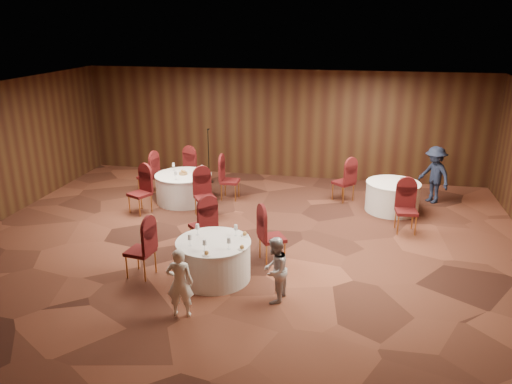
% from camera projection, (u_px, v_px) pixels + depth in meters
% --- Properties ---
extents(ground, '(12.00, 12.00, 0.00)m').
position_uv_depth(ground, '(245.00, 243.00, 10.73)').
color(ground, black).
rests_on(ground, ground).
extents(room_shell, '(12.00, 12.00, 12.00)m').
position_uv_depth(room_shell, '(244.00, 154.00, 10.09)').
color(room_shell, silver).
rests_on(room_shell, ground).
extents(table_main, '(1.37, 1.37, 0.74)m').
position_uv_depth(table_main, '(214.00, 259.00, 9.15)').
color(table_main, white).
rests_on(table_main, ground).
extents(table_left, '(1.47, 1.47, 0.74)m').
position_uv_depth(table_left, '(184.00, 188.00, 13.06)').
color(table_left, white).
rests_on(table_left, ground).
extents(table_right, '(1.33, 1.33, 0.74)m').
position_uv_depth(table_right, '(392.00, 196.00, 12.43)').
color(table_right, white).
rests_on(table_right, ground).
extents(chairs_main, '(2.95, 2.04, 1.00)m').
position_uv_depth(chairs_main, '(206.00, 238.00, 9.77)').
color(chairs_main, '#380B0B').
rests_on(chairs_main, ground).
extents(chairs_left, '(2.87, 3.03, 1.00)m').
position_uv_depth(chairs_left, '(184.00, 183.00, 13.08)').
color(chairs_left, '#380B0B').
rests_on(chairs_left, ground).
extents(chairs_right, '(2.10, 2.48, 1.00)m').
position_uv_depth(chairs_right, '(372.00, 195.00, 12.12)').
color(chairs_right, '#380B0B').
rests_on(chairs_right, ground).
extents(tabletop_main, '(1.07, 1.07, 0.22)m').
position_uv_depth(tabletop_main, '(220.00, 239.00, 8.87)').
color(tabletop_main, silver).
rests_on(tabletop_main, table_main).
extents(tabletop_left, '(0.89, 0.81, 0.22)m').
position_uv_depth(tabletop_left, '(183.00, 171.00, 12.92)').
color(tabletop_left, silver).
rests_on(tabletop_left, table_left).
extents(tabletop_right, '(0.08, 0.08, 0.22)m').
position_uv_depth(tabletop_right, '(401.00, 179.00, 12.04)').
color(tabletop_right, silver).
rests_on(tabletop_right, table_right).
extents(mic_stand, '(0.24, 0.24, 1.60)m').
position_uv_depth(mic_stand, '(209.00, 167.00, 14.60)').
color(mic_stand, black).
rests_on(mic_stand, ground).
extents(woman_a, '(0.47, 0.34, 1.18)m').
position_uv_depth(woman_a, '(180.00, 283.00, 7.91)').
color(woman_a, white).
rests_on(woman_a, ground).
extents(woman_b, '(0.52, 0.63, 1.15)m').
position_uv_depth(woman_b, '(275.00, 270.00, 8.34)').
color(woman_b, '#BCBCC2').
rests_on(woman_b, ground).
extents(man_c, '(1.04, 1.10, 1.50)m').
position_uv_depth(man_c, '(434.00, 175.00, 12.89)').
color(man_c, '#151C30').
rests_on(man_c, ground).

